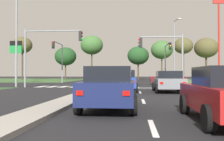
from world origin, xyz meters
name	(u,v)px	position (x,y,z in m)	size (l,w,h in m)	color
ground_plane	(108,85)	(0.00, 30.00, 0.00)	(200.00, 200.00, 0.00)	black
grass_verge_far_left	(6,80)	(-25.50, 54.50, 0.00)	(35.00, 35.00, 0.01)	#385B2D
median_island_near	(70,100)	(0.00, 11.00, 0.07)	(1.20, 22.00, 0.14)	gray
median_island_far	(120,80)	(0.00, 55.00, 0.07)	(1.20, 36.00, 0.14)	gray
lane_dash_near	(153,127)	(3.50, 5.29, 0.01)	(0.14, 2.00, 0.01)	silver
lane_dash_second	(143,101)	(3.50, 11.29, 0.01)	(0.14, 2.00, 0.01)	silver
lane_dash_third	(140,92)	(3.50, 17.29, 0.01)	(0.14, 2.00, 0.01)	silver
lane_dash_fourth	(139,88)	(3.50, 23.29, 0.01)	(0.14, 2.00, 0.01)	silver
edge_line_right	(211,100)	(6.85, 12.00, 0.01)	(0.14, 24.00, 0.01)	silver
stop_bar_near	(142,88)	(3.80, 23.00, 0.01)	(6.40, 0.50, 0.01)	silver
crosswalk_bar_near	(42,87)	(-6.40, 24.80, 0.01)	(0.70, 2.80, 0.01)	silver
crosswalk_bar_second	(53,87)	(-5.25, 24.80, 0.01)	(0.70, 2.80, 0.01)	silver
crosswalk_bar_third	(64,87)	(-4.10, 24.80, 0.01)	(0.70, 2.80, 0.01)	silver
crosswalk_bar_fourth	(75,87)	(-2.95, 24.80, 0.01)	(0.70, 2.80, 0.01)	silver
crosswalk_bar_fifth	(86,87)	(-1.80, 24.80, 0.01)	(0.70, 2.80, 0.01)	silver
crosswalk_bar_sixth	(97,87)	(-0.65, 24.80, 0.01)	(0.70, 2.80, 0.01)	silver
crosswalk_bar_seventh	(108,87)	(0.50, 24.80, 0.01)	(0.70, 2.80, 0.01)	silver
crosswalk_bar_eighth	(120,87)	(1.65, 24.80, 0.01)	(0.70, 2.80, 0.01)	silver
car_white_second	(107,76)	(-2.40, 50.89, 0.80)	(2.03, 4.43, 1.57)	silver
car_navy_third	(110,88)	(2.16, 8.43, 0.80)	(1.99, 4.41, 1.57)	#161E47
car_maroon_fourth	(167,78)	(7.23, 31.43, 0.77)	(4.24, 1.97, 1.51)	maroon
car_blue_fifth	(124,81)	(2.36, 18.24, 0.81)	(1.96, 4.18, 1.59)	navy
car_black_sixth	(101,77)	(-2.44, 42.45, 0.77)	(2.06, 4.18, 1.50)	black
car_grey_seventh	(168,81)	(5.54, 17.75, 0.78)	(2.10, 4.33, 1.52)	slate
traffic_signal_near_left	(46,46)	(-5.46, 23.40, 4.03)	(5.85, 0.32, 5.76)	gray
traffic_signal_far_left	(59,55)	(-7.60, 34.95, 4.08)	(0.32, 4.71, 5.94)	gray
traffic_signal_far_right	(167,55)	(7.60, 34.60, 3.89)	(0.32, 5.43, 5.58)	gray
traffic_signal_near_right	(165,51)	(6.02, 23.40, 3.48)	(4.22, 0.32, 5.05)	gray
street_lamp_second	(17,31)	(-8.79, 24.20, 5.75)	(0.60, 1.99, 10.43)	gray
street_lamp_third	(175,48)	(8.85, 35.94, 5.02)	(0.81, 2.21, 8.96)	gray
pedestrian_at_median	(116,75)	(-0.07, 43.77, 1.14)	(0.34, 0.34, 1.66)	#335184
fastfood_pole_sign	(219,19)	(16.91, 42.09, 10.28)	(1.80, 0.40, 14.44)	red
fuel_price_totem	(16,52)	(-14.21, 35.35, 4.52)	(1.80, 0.24, 6.18)	silver
treeline_near	(22,45)	(-22.05, 55.14, 7.82)	(4.39, 4.39, 9.73)	#423323
treeline_second	(66,56)	(-12.91, 58.19, 5.44)	(5.05, 5.05, 7.59)	#423323
treeline_third	(92,45)	(-6.36, 56.33, 7.82)	(5.06, 5.06, 9.99)	#423323
treeline_fourth	(138,56)	(4.07, 56.98, 5.43)	(4.83, 4.83, 7.50)	#423323
treeline_fifth	(162,50)	(9.21, 55.91, 6.60)	(4.77, 4.77, 8.64)	#423323
treeline_sixth	(183,46)	(13.77, 55.48, 7.37)	(4.09, 4.09, 9.15)	#423323
treeline_seventh	(206,48)	(19.39, 58.51, 7.19)	(5.31, 5.31, 9.48)	#423323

